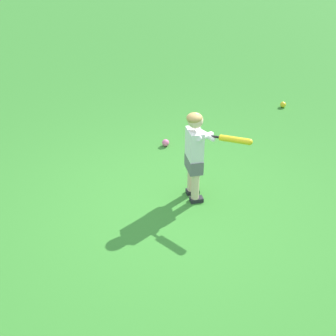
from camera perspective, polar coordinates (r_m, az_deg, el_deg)
ground_plane at (r=5.19m, az=0.54°, el=-5.08°), size 40.00×40.00×0.00m
child_batter at (r=5.03m, az=3.64°, el=2.36°), size 0.57×0.60×1.08m
play_ball_behind_batter at (r=6.41m, az=-0.31°, el=3.17°), size 0.10×0.10×0.10m
play_ball_midfield at (r=6.75m, az=2.96°, el=4.62°), size 0.08×0.08×0.08m
play_ball_far_right at (r=7.84m, az=14.18°, el=7.69°), size 0.10×0.10×0.10m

